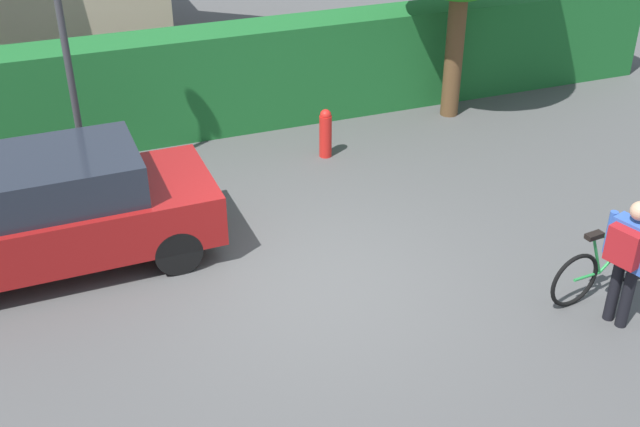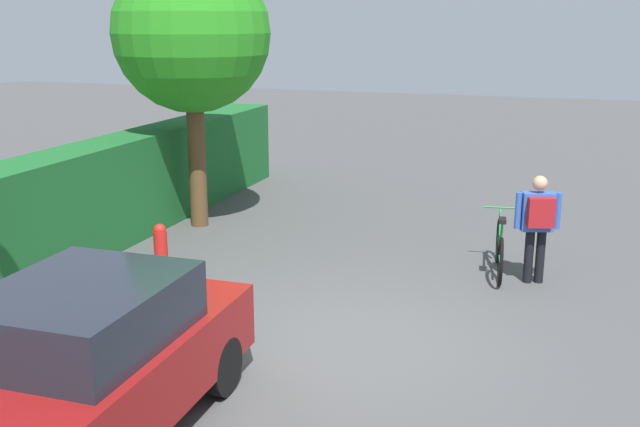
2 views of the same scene
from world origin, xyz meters
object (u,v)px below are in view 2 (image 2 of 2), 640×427
(bicycle, at_px, (500,248))
(tree_kerbside, at_px, (192,34))
(person_rider, at_px, (538,220))
(fire_hydrant, at_px, (161,250))
(parked_car_near, at_px, (77,371))

(bicycle, xyz_separation_m, tree_kerbside, (0.96, 5.51, 3.05))
(person_rider, xyz_separation_m, fire_hydrant, (-1.49, 5.23, -0.54))
(bicycle, distance_m, person_rider, 0.81)
(tree_kerbside, bearing_deg, bicycle, -99.88)
(parked_car_near, bearing_deg, fire_hydrant, 21.84)
(tree_kerbside, relative_size, fire_hydrant, 5.99)
(person_rider, bearing_deg, fire_hydrant, 105.88)
(bicycle, bearing_deg, tree_kerbside, 80.12)
(tree_kerbside, bearing_deg, person_rider, -101.52)
(bicycle, height_order, tree_kerbside, tree_kerbside)
(parked_car_near, relative_size, person_rider, 2.53)
(fire_hydrant, bearing_deg, person_rider, -74.12)
(parked_car_near, distance_m, bicycle, 6.72)
(person_rider, height_order, tree_kerbside, tree_kerbside)
(person_rider, height_order, fire_hydrant, person_rider)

